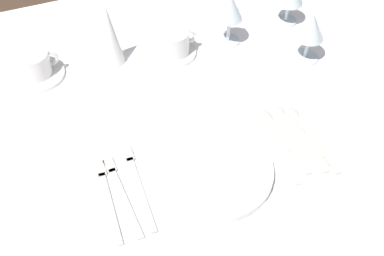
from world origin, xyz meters
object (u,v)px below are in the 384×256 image
(fork_outer, at_px, (138,183))
(spoon_soup, at_px, (278,133))
(coffee_cup_left, at_px, (173,41))
(wine_glass_right, at_px, (311,28))
(fork_salad, at_px, (108,197))
(spoon_dessert, at_px, (293,129))
(dinner_plate, at_px, (212,171))
(spoon_tea, at_px, (306,131))
(fork_inner, at_px, (121,192))
(wine_glass_left, at_px, (230,9))
(coffee_cup_right, at_px, (34,63))
(dinner_knife, at_px, (275,147))
(napkin_folded, at_px, (109,35))

(fork_outer, distance_m, spoon_soup, 0.34)
(coffee_cup_left, height_order, wine_glass_right, wine_glass_right)
(fork_outer, bearing_deg, fork_salad, -170.80)
(spoon_soup, distance_m, spoon_dessert, 0.04)
(dinner_plate, xyz_separation_m, spoon_tea, (0.25, 0.03, -0.01))
(fork_inner, bearing_deg, fork_outer, 14.04)
(fork_inner, distance_m, wine_glass_left, 0.56)
(spoon_tea, distance_m, coffee_cup_right, 0.68)
(spoon_soup, height_order, wine_glass_left, wine_glass_left)
(dinner_plate, bearing_deg, dinner_knife, 5.70)
(dinner_plate, bearing_deg, fork_inner, 174.07)
(spoon_soup, relative_size, napkin_folded, 1.17)
(napkin_folded, bearing_deg, spoon_tea, -48.78)
(fork_inner, xyz_separation_m, wine_glass_right, (0.57, 0.24, 0.09))
(dinner_knife, distance_m, spoon_tea, 0.09)
(spoon_tea, xyz_separation_m, wine_glass_right, (0.13, 0.23, 0.09))
(coffee_cup_right, distance_m, wine_glass_left, 0.51)
(coffee_cup_left, relative_size, coffee_cup_right, 1.06)
(fork_outer, xyz_separation_m, napkin_folded, (0.06, 0.40, 0.08))
(spoon_soup, height_order, coffee_cup_left, coffee_cup_left)
(spoon_dessert, xyz_separation_m, napkin_folded, (-0.32, 0.38, 0.08))
(fork_outer, bearing_deg, napkin_folded, 82.13)
(fork_outer, relative_size, spoon_dessert, 1.03)
(fork_outer, relative_size, napkin_folded, 1.30)
(fork_salad, xyz_separation_m, wine_glass_right, (0.59, 0.24, 0.09))
(fork_salad, bearing_deg, spoon_tea, 1.76)
(dinner_plate, distance_m, coffee_cup_right, 0.53)
(fork_inner, height_order, spoon_soup, spoon_soup)
(fork_salad, bearing_deg, wine_glass_right, 22.26)
(dinner_knife, height_order, spoon_tea, spoon_tea)
(fork_salad, bearing_deg, wine_glass_left, 41.10)
(fork_salad, height_order, dinner_knife, same)
(coffee_cup_right, xyz_separation_m, napkin_folded, (0.19, -0.02, 0.05))
(spoon_dessert, relative_size, wine_glass_right, 1.57)
(fork_salad, height_order, wine_glass_right, wine_glass_right)
(dinner_plate, xyz_separation_m, coffee_cup_right, (-0.29, 0.44, 0.03))
(dinner_knife, bearing_deg, fork_outer, 177.43)
(fork_inner, bearing_deg, spoon_soup, 4.54)
(dinner_plate, distance_m, spoon_dessert, 0.23)
(spoon_soup, xyz_separation_m, spoon_dessert, (0.04, -0.00, -0.00))
(fork_inner, bearing_deg, napkin_folded, 77.12)
(fork_salad, distance_m, coffee_cup_right, 0.43)
(dinner_plate, distance_m, dinner_knife, 0.16)
(spoon_soup, bearing_deg, wine_glass_left, 85.55)
(fork_inner, distance_m, spoon_soup, 0.38)
(wine_glass_right, bearing_deg, dinner_plate, -144.79)
(dinner_plate, bearing_deg, spoon_dessert, 12.61)
(spoon_soup, relative_size, coffee_cup_left, 1.86)
(dinner_knife, relative_size, spoon_tea, 1.08)
(spoon_soup, xyz_separation_m, wine_glass_left, (0.03, 0.35, 0.10))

